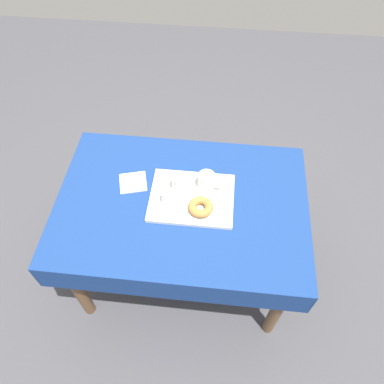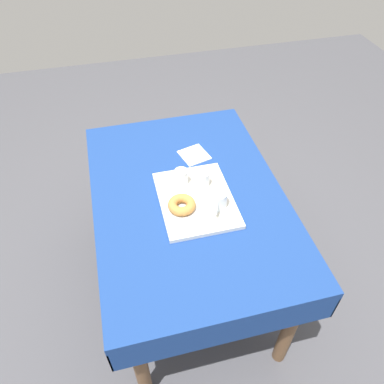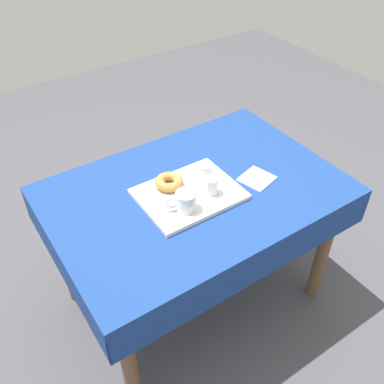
% 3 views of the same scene
% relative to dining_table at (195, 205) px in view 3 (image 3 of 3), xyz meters
% --- Properties ---
extents(ground_plane, '(6.00, 6.00, 0.00)m').
position_rel_dining_table_xyz_m(ground_plane, '(0.00, 0.00, -0.64)').
color(ground_plane, '#47474C').
extents(dining_table, '(1.27, 0.87, 0.74)m').
position_rel_dining_table_xyz_m(dining_table, '(0.00, 0.00, 0.00)').
color(dining_table, navy).
rests_on(dining_table, ground).
extents(serving_tray, '(0.42, 0.33, 0.02)m').
position_rel_dining_table_xyz_m(serving_tray, '(-0.05, -0.02, 0.11)').
color(serving_tray, silver).
rests_on(serving_tray, dining_table).
extents(tea_mug_left, '(0.13, 0.09, 0.08)m').
position_rel_dining_table_xyz_m(tea_mug_left, '(-0.12, -0.10, 0.15)').
color(tea_mug_left, white).
rests_on(tea_mug_left, serving_tray).
extents(water_glass_near, '(0.06, 0.06, 0.08)m').
position_rel_dining_table_xyz_m(water_glass_near, '(0.06, 0.02, 0.15)').
color(water_glass_near, white).
rests_on(water_glass_near, serving_tray).
extents(water_glass_far, '(0.06, 0.06, 0.08)m').
position_rel_dining_table_xyz_m(water_glass_far, '(0.03, -0.08, 0.15)').
color(water_glass_far, white).
rests_on(water_glass_far, serving_tray).
extents(donut_plate_left, '(0.13, 0.13, 0.01)m').
position_rel_dining_table_xyz_m(donut_plate_left, '(-0.10, 0.05, 0.12)').
color(donut_plate_left, silver).
rests_on(donut_plate_left, serving_tray).
extents(sugar_donut_left, '(0.12, 0.12, 0.04)m').
position_rel_dining_table_xyz_m(sugar_donut_left, '(-0.10, 0.05, 0.14)').
color(sugar_donut_left, '#BC7F3D').
rests_on(sugar_donut_left, donut_plate_left).
extents(paper_napkin, '(0.17, 0.16, 0.01)m').
position_rel_dining_table_xyz_m(paper_napkin, '(0.27, -0.10, 0.10)').
color(paper_napkin, white).
rests_on(paper_napkin, dining_table).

